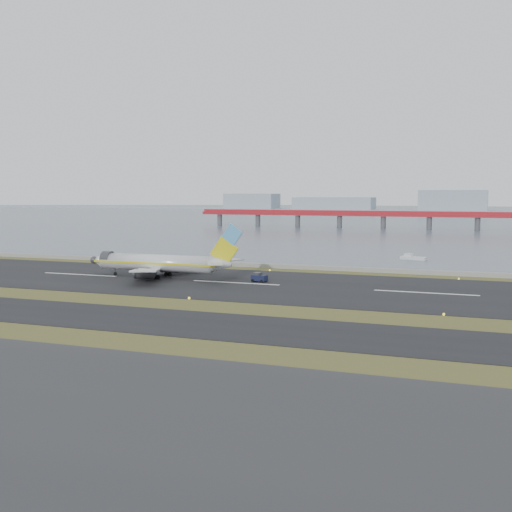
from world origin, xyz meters
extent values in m
plane|color=#344719|center=(0.00, 0.00, 0.00)|extent=(1000.00, 1000.00, 0.00)
cube|color=black|center=(0.00, -12.00, 0.05)|extent=(1000.00, 18.00, 0.10)
cube|color=black|center=(0.00, 30.00, 0.05)|extent=(1000.00, 45.00, 0.10)
cube|color=gray|center=(0.00, 60.00, 0.50)|extent=(1000.00, 2.50, 1.00)
cube|color=#404F5C|center=(0.00, 460.00, 0.00)|extent=(1400.00, 800.00, 1.30)
cube|color=maroon|center=(20.00, 250.00, 7.50)|extent=(260.00, 5.00, 1.60)
cube|color=maroon|center=(20.00, 250.00, 9.00)|extent=(260.00, 0.40, 1.40)
cylinder|color=#4C4C51|center=(-76.00, 250.00, 3.00)|extent=(2.80, 2.80, 7.00)
cylinder|color=#4C4C51|center=(20.00, 250.00, 3.00)|extent=(2.80, 2.80, 7.00)
cube|color=#95A1B0|center=(0.00, 620.00, 0.00)|extent=(1400.00, 80.00, 1.00)
cube|color=#95A1B0|center=(-220.00, 620.00, 9.00)|extent=(60.00, 35.00, 18.00)
cube|color=#95A1B0|center=(-120.00, 620.00, 7.00)|extent=(90.00, 35.00, 14.00)
cube|color=#95A1B0|center=(10.00, 620.00, 11.00)|extent=(70.00, 35.00, 22.00)
cylinder|color=silver|center=(-20.46, 31.90, 3.50)|extent=(28.00, 3.80, 3.80)
cone|color=silver|center=(-36.06, 31.90, 3.50)|extent=(3.20, 3.80, 3.80)
cone|color=silver|center=(-4.26, 31.90, 3.80)|extent=(5.00, 3.80, 3.80)
cube|color=yellow|center=(-20.46, 29.98, 3.50)|extent=(31.00, 0.06, 0.45)
cube|color=yellow|center=(-20.46, 33.82, 3.50)|extent=(31.00, 0.06, 0.45)
cube|color=silver|center=(-18.26, 23.40, 2.80)|extent=(11.31, 15.89, 1.66)
cube|color=silver|center=(-18.26, 40.40, 2.80)|extent=(11.31, 15.89, 1.66)
cylinder|color=#36373B|center=(-19.96, 25.90, 1.60)|extent=(4.20, 2.10, 2.10)
cylinder|color=#36373B|center=(-19.96, 37.90, 1.60)|extent=(4.20, 2.10, 2.10)
cube|color=yellow|center=(-3.46, 31.90, 6.70)|extent=(6.80, 0.35, 6.85)
cube|color=#4FA3E1|center=(-1.56, 31.90, 10.40)|extent=(4.85, 0.37, 4.90)
cube|color=silver|center=(-3.96, 28.10, 4.30)|extent=(5.64, 6.80, 0.22)
cube|color=silver|center=(-3.96, 35.70, 4.30)|extent=(5.64, 6.80, 0.22)
cylinder|color=black|center=(-31.46, 31.90, 0.45)|extent=(0.80, 0.28, 0.80)
cylinder|color=black|center=(-18.96, 29.10, 0.55)|extent=(1.00, 0.38, 1.00)
cylinder|color=black|center=(-18.96, 34.70, 0.55)|extent=(1.00, 0.38, 1.00)
cube|color=#141937|center=(4.28, 33.23, 0.94)|extent=(3.64, 2.51, 1.25)
cube|color=#36373B|center=(3.88, 33.32, 1.77)|extent=(1.74, 1.82, 0.73)
cylinder|color=black|center=(3.00, 32.65, 0.36)|extent=(0.78, 0.45, 0.73)
cylinder|color=black|center=(3.34, 34.28, 0.36)|extent=(0.78, 0.45, 0.73)
cylinder|color=black|center=(5.23, 32.18, 0.36)|extent=(0.78, 0.45, 0.73)
cylinder|color=black|center=(5.57, 33.81, 0.36)|extent=(0.78, 0.45, 0.73)
cube|color=silver|center=(30.40, 92.86, 0.44)|extent=(8.00, 4.57, 0.98)
cube|color=silver|center=(28.84, 93.35, 1.31)|extent=(2.60, 2.32, 0.98)
camera|label=1|loc=(52.04, -97.12, 19.57)|focal=45.00mm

